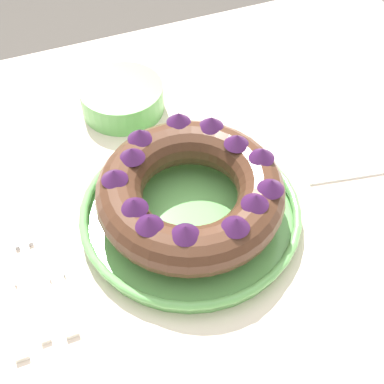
{
  "coord_description": "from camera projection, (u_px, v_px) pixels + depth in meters",
  "views": [
    {
      "loc": [
        -0.16,
        -0.41,
        1.33
      ],
      "look_at": [
        0.0,
        0.01,
        0.79
      ],
      "focal_mm": 50.0,
      "sensor_mm": 36.0,
      "label": 1
    }
  ],
  "objects": [
    {
      "name": "dining_table",
      "position": [
        194.0,
        264.0,
        0.82
      ],
      "size": [
        1.17,
        0.97,
        0.73
      ],
      "color": "beige",
      "rests_on": "ground_plane"
    },
    {
      "name": "serving_dish",
      "position": [
        192.0,
        213.0,
        0.74
      ],
      "size": [
        0.31,
        0.31,
        0.03
      ],
      "color": "#6BB760",
      "rests_on": "dining_table"
    },
    {
      "name": "bundt_cake",
      "position": [
        192.0,
        191.0,
        0.71
      ],
      "size": [
        0.25,
        0.25,
        0.08
      ],
      "color": "#4C2D1E",
      "rests_on": "serving_dish"
    },
    {
      "name": "fork",
      "position": [
        28.0,
        263.0,
        0.7
      ],
      "size": [
        0.02,
        0.2,
        0.01
      ],
      "rotation": [
        0.0,
        0.0,
        0.07
      ],
      "color": "white",
      "rests_on": "dining_table"
    },
    {
      "name": "serving_knife",
      "position": [
        9.0,
        290.0,
        0.67
      ],
      "size": [
        0.02,
        0.23,
        0.01
      ],
      "rotation": [
        0.0,
        0.0,
        0.01
      ],
      "color": "white",
      "rests_on": "dining_table"
    },
    {
      "name": "cake_knife",
      "position": [
        58.0,
        280.0,
        0.68
      ],
      "size": [
        0.02,
        0.19,
        0.01
      ],
      "rotation": [
        0.0,
        0.0,
        0.03
      ],
      "color": "white",
      "rests_on": "dining_table"
    },
    {
      "name": "side_bowl",
      "position": [
        122.0,
        98.0,
        0.88
      ],
      "size": [
        0.14,
        0.14,
        0.05
      ],
      "primitive_type": "cylinder",
      "color": "#6BB760",
      "rests_on": "dining_table"
    },
    {
      "name": "napkin",
      "position": [
        342.0,
        155.0,
        0.83
      ],
      "size": [
        0.15,
        0.12,
        0.0
      ],
      "primitive_type": "cube",
      "rotation": [
        0.0,
        0.0,
        -0.18
      ],
      "color": "white",
      "rests_on": "dining_table"
    }
  ]
}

